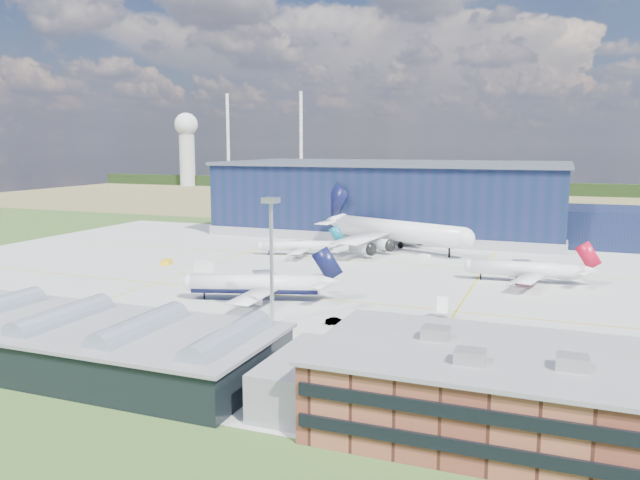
{
  "coord_description": "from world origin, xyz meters",
  "views": [
    {
      "loc": [
        58.1,
        -129.43,
        32.24
      ],
      "look_at": [
        3.59,
        10.49,
        9.23
      ],
      "focal_mm": 35.0,
      "sensor_mm": 36.0,
      "label": 1
    }
  ],
  "objects_px": {
    "gse_cart_a": "(291,257)",
    "gse_van_b": "(556,267)",
    "airliner_navy": "(255,274)",
    "gse_van_c": "(227,343)",
    "hangar": "(401,201)",
    "car_a": "(517,374)",
    "airliner_widebody": "(398,220)",
    "gse_tug_a": "(167,262)",
    "car_b": "(336,321)",
    "ops_building": "(521,394)",
    "airstair": "(442,313)",
    "airliner_regional": "(297,241)",
    "gse_van_a": "(203,266)",
    "gse_cart_b": "(425,256)",
    "gse_tug_c": "(525,267)",
    "light_mast_center": "(271,240)",
    "airliner_red": "(524,261)"
  },
  "relations": [
    {
      "from": "airliner_regional",
      "to": "gse_van_c",
      "type": "relative_size",
      "value": 5.67
    },
    {
      "from": "airliner_regional",
      "to": "gse_tug_c",
      "type": "distance_m",
      "value": 63.94
    },
    {
      "from": "airliner_widebody",
      "to": "gse_van_b",
      "type": "relative_size",
      "value": 13.86
    },
    {
      "from": "gse_tug_a",
      "to": "airliner_red",
      "type": "bearing_deg",
      "value": -6.33
    },
    {
      "from": "airliner_navy",
      "to": "airliner_widebody",
      "type": "bearing_deg",
      "value": -117.82
    },
    {
      "from": "gse_tug_c",
      "to": "car_b",
      "type": "xyz_separation_m",
      "value": [
        -28.75,
        -65.4,
        -0.08
      ]
    },
    {
      "from": "light_mast_center",
      "to": "gse_van_a",
      "type": "xyz_separation_m",
      "value": [
        -37.61,
        37.31,
        -14.29
      ]
    },
    {
      "from": "airliner_widebody",
      "to": "gse_van_a",
      "type": "bearing_deg",
      "value": -107.57
    },
    {
      "from": "light_mast_center",
      "to": "gse_tug_a",
      "type": "height_order",
      "value": "light_mast_center"
    },
    {
      "from": "gse_van_c",
      "to": "gse_van_a",
      "type": "bearing_deg",
      "value": 52.55
    },
    {
      "from": "airliner_widebody",
      "to": "airstair",
      "type": "distance_m",
      "value": 77.47
    },
    {
      "from": "ops_building",
      "to": "gse_tug_a",
      "type": "height_order",
      "value": "ops_building"
    },
    {
      "from": "gse_tug_a",
      "to": "airliner_regional",
      "type": "bearing_deg",
      "value": 30.81
    },
    {
      "from": "ops_building",
      "to": "gse_tug_c",
      "type": "relative_size",
      "value": 13.84
    },
    {
      "from": "airliner_navy",
      "to": "gse_van_a",
      "type": "distance_m",
      "value": 35.97
    },
    {
      "from": "airliner_navy",
      "to": "gse_van_b",
      "type": "height_order",
      "value": "airliner_navy"
    },
    {
      "from": "gse_van_a",
      "to": "airliner_widebody",
      "type": "bearing_deg",
      "value": -27.04
    },
    {
      "from": "light_mast_center",
      "to": "gse_tug_c",
      "type": "bearing_deg",
      "value": 59.73
    },
    {
      "from": "gse_van_c",
      "to": "airliner_navy",
      "type": "bearing_deg",
      "value": 36.62
    },
    {
      "from": "airliner_navy",
      "to": "ops_building",
      "type": "bearing_deg",
      "value": 123.81
    },
    {
      "from": "gse_cart_b",
      "to": "airstair",
      "type": "relative_size",
      "value": 0.57
    },
    {
      "from": "airliner_widebody",
      "to": "airstair",
      "type": "relative_size",
      "value": 12.13
    },
    {
      "from": "gse_tug_a",
      "to": "gse_van_a",
      "type": "height_order",
      "value": "gse_van_a"
    },
    {
      "from": "gse_van_b",
      "to": "car_b",
      "type": "xyz_separation_m",
      "value": [
        -36.35,
        -66.49,
        -0.32
      ]
    },
    {
      "from": "gse_cart_a",
      "to": "gse_cart_b",
      "type": "distance_m",
      "value": 38.32
    },
    {
      "from": "light_mast_center",
      "to": "gse_cart_a",
      "type": "bearing_deg",
      "value": 110.87
    },
    {
      "from": "airliner_navy",
      "to": "gse_van_a",
      "type": "bearing_deg",
      "value": -58.78
    },
    {
      "from": "hangar",
      "to": "car_a",
      "type": "distance_m",
      "value": 146.29
    },
    {
      "from": "gse_van_b",
      "to": "airstair",
      "type": "bearing_deg",
      "value": -171.31
    },
    {
      "from": "hangar",
      "to": "ops_building",
      "type": "bearing_deg",
      "value": -71.37
    },
    {
      "from": "airliner_red",
      "to": "gse_tug_c",
      "type": "relative_size",
      "value": 9.44
    },
    {
      "from": "gse_tug_a",
      "to": "airliner_navy",
      "type": "bearing_deg",
      "value": -46.74
    },
    {
      "from": "ops_building",
      "to": "airliner_navy",
      "type": "height_order",
      "value": "airliner_navy"
    },
    {
      "from": "airliner_widebody",
      "to": "gse_cart_b",
      "type": "height_order",
      "value": "airliner_widebody"
    },
    {
      "from": "gse_van_b",
      "to": "car_b",
      "type": "relative_size",
      "value": 1.07
    },
    {
      "from": "gse_cart_b",
      "to": "car_a",
      "type": "xyz_separation_m",
      "value": [
        31.21,
        -87.04,
        -0.05
      ]
    },
    {
      "from": "gse_van_a",
      "to": "gse_cart_b",
      "type": "distance_m",
      "value": 62.65
    },
    {
      "from": "gse_cart_a",
      "to": "gse_van_b",
      "type": "relative_size",
      "value": 0.66
    },
    {
      "from": "airliner_navy",
      "to": "gse_tug_a",
      "type": "distance_m",
      "value": 48.12
    },
    {
      "from": "ops_building",
      "to": "gse_van_a",
      "type": "distance_m",
      "value": 106.63
    },
    {
      "from": "gse_tug_a",
      "to": "gse_cart_b",
      "type": "bearing_deg",
      "value": 15.25
    },
    {
      "from": "hangar",
      "to": "airliner_widebody",
      "type": "xyz_separation_m",
      "value": [
        9.01,
        -39.8,
        -2.1
      ]
    },
    {
      "from": "light_mast_center",
      "to": "gse_van_c",
      "type": "bearing_deg",
      "value": -90.96
    },
    {
      "from": "airliner_widebody",
      "to": "gse_tug_a",
      "type": "xyz_separation_m",
      "value": [
        -52.63,
        -45.06,
        -8.79
      ]
    },
    {
      "from": "gse_tug_a",
      "to": "car_b",
      "type": "relative_size",
      "value": 0.89
    },
    {
      "from": "gse_van_b",
      "to": "airstair",
      "type": "height_order",
      "value": "airstair"
    },
    {
      "from": "airstair",
      "to": "ops_building",
      "type": "bearing_deg",
      "value": -76.74
    },
    {
      "from": "airliner_navy",
      "to": "gse_van_c",
      "type": "relative_size",
      "value": 7.3
    },
    {
      "from": "gse_cart_a",
      "to": "gse_van_c",
      "type": "relative_size",
      "value": 0.58
    },
    {
      "from": "hangar",
      "to": "car_a",
      "type": "relative_size",
      "value": 45.54
    }
  ]
}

